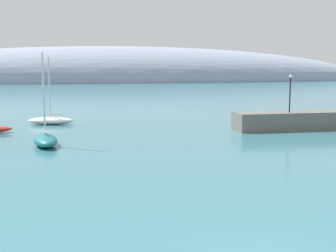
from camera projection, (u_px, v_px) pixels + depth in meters
name	position (u px, v px, depth m)	size (l,w,h in m)	color
breakwater_rocks	(319.00, 120.00, 53.06)	(21.18, 3.50, 2.13)	#66605B
distant_ridge	(121.00, 81.00, 223.79)	(279.38, 59.15, 35.50)	#8E99AD
sailboat_teal_mid_mooring	(45.00, 139.00, 41.51)	(2.88, 5.82, 8.76)	#1E6B70
sailboat_white_end_of_line	(51.00, 120.00, 56.98)	(6.21, 3.36, 8.69)	white
harbor_lamp_post	(290.00, 89.00, 51.05)	(0.36, 0.36, 4.40)	black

